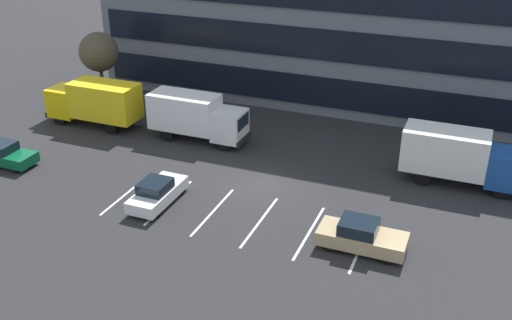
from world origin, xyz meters
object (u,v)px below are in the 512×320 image
(box_truck_yellow_all, at_px, (95,101))
(box_truck_blue, at_px, (460,155))
(sedan_tan, at_px, (361,236))
(sedan_forest, at_px, (4,154))
(bare_tree, at_px, (99,52))
(box_truck_white, at_px, (196,115))
(sedan_white, at_px, (157,193))

(box_truck_yellow_all, relative_size, box_truck_blue, 1.01)
(sedan_tan, xyz_separation_m, sedan_forest, (-23.40, 0.78, -0.05))
(box_truck_yellow_all, bearing_deg, sedan_tan, -21.23)
(bare_tree, bearing_deg, box_truck_blue, -7.28)
(box_truck_white, distance_m, sedan_tan, 16.38)
(box_truck_yellow_all, bearing_deg, sedan_forest, -101.86)
(sedan_tan, bearing_deg, sedan_white, 179.60)
(sedan_tan, bearing_deg, bare_tree, 152.44)
(box_truck_blue, bearing_deg, sedan_forest, -163.22)
(sedan_tan, bearing_deg, box_truck_yellow_all, 158.77)
(sedan_tan, bearing_deg, sedan_forest, 178.09)
(sedan_forest, xyz_separation_m, bare_tree, (-0.61, 11.75, 3.53))
(sedan_tan, relative_size, sedan_white, 1.05)
(sedan_tan, relative_size, sedan_forest, 1.07)
(box_truck_blue, xyz_separation_m, sedan_forest, (-27.19, -8.20, -1.17))
(box_truck_white, bearing_deg, box_truck_yellow_all, -177.01)
(box_truck_yellow_all, height_order, sedan_forest, box_truck_yellow_all)
(box_truck_blue, relative_size, sedan_tan, 1.63)
(sedan_forest, relative_size, sedan_white, 0.98)
(sedan_white, distance_m, bare_tree, 17.85)
(box_truck_yellow_all, height_order, bare_tree, bare_tree)
(box_truck_blue, distance_m, sedan_tan, 9.81)
(box_truck_yellow_all, xyz_separation_m, bare_tree, (-2.22, 4.07, 2.35))
(sedan_forest, height_order, bare_tree, bare_tree)
(box_truck_white, bearing_deg, sedan_forest, -140.06)
(box_truck_blue, xyz_separation_m, sedan_tan, (-3.79, -8.98, -1.12))
(box_truck_blue, distance_m, bare_tree, 28.12)
(sedan_white, bearing_deg, sedan_tan, -0.40)
(box_truck_blue, height_order, sedan_forest, box_truck_blue)
(box_truck_yellow_all, distance_m, box_truck_blue, 25.58)
(sedan_tan, bearing_deg, box_truck_blue, 67.10)
(box_truck_white, relative_size, box_truck_yellow_all, 0.97)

